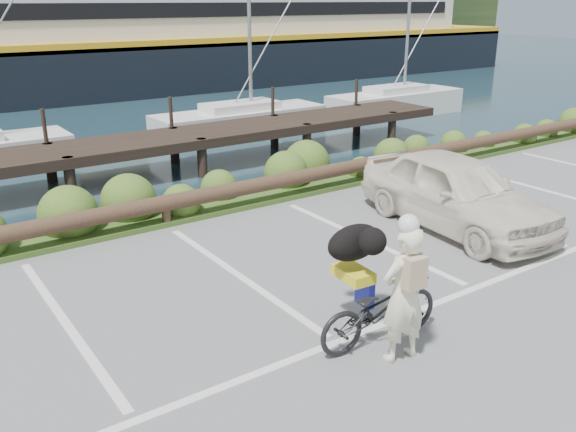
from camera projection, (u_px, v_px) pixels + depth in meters
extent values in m
plane|color=slate|center=(317.00, 329.00, 7.82)|extent=(72.00, 72.00, 0.00)
cube|color=#3D5B21|center=(152.00, 213.00, 11.90)|extent=(34.00, 1.60, 0.10)
imported|color=black|center=(380.00, 309.00, 7.38)|extent=(1.76, 0.72, 0.91)
imported|color=white|center=(404.00, 295.00, 6.92)|extent=(0.63, 0.44, 1.66)
ellipsoid|color=black|center=(354.00, 242.00, 7.59)|extent=(0.45, 0.82, 0.46)
imported|color=silver|center=(456.00, 192.00, 11.09)|extent=(2.01, 4.19, 1.38)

